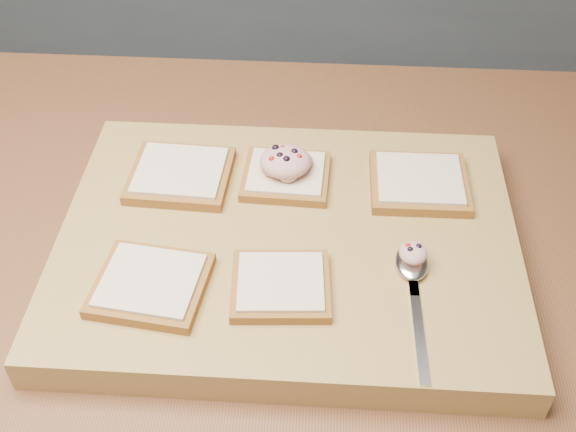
# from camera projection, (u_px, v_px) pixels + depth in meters

# --- Properties ---
(island_counter) EXTENTS (2.00, 0.80, 0.90)m
(island_counter) POSITION_uv_depth(u_px,v_px,m) (196.00, 404.00, 1.26)
(island_counter) COLOR slate
(island_counter) RESTS_ON ground
(back_counter) EXTENTS (3.60, 0.62, 0.94)m
(back_counter) POSITION_uv_depth(u_px,v_px,m) (266.00, 6.00, 2.28)
(back_counter) COLOR slate
(back_counter) RESTS_ON ground
(cutting_board) EXTENTS (0.55, 0.42, 0.04)m
(cutting_board) POSITION_uv_depth(u_px,v_px,m) (288.00, 245.00, 0.89)
(cutting_board) COLOR tan
(cutting_board) RESTS_ON island_counter
(bread_far_left) EXTENTS (0.13, 0.12, 0.02)m
(bread_far_left) POSITION_uv_depth(u_px,v_px,m) (180.00, 174.00, 0.94)
(bread_far_left) COLOR brown
(bread_far_left) RESTS_ON cutting_board
(bread_far_center) EXTENTS (0.11, 0.11, 0.02)m
(bread_far_center) POSITION_uv_depth(u_px,v_px,m) (286.00, 175.00, 0.94)
(bread_far_center) COLOR brown
(bread_far_center) RESTS_ON cutting_board
(bread_far_right) EXTENTS (0.13, 0.11, 0.02)m
(bread_far_right) POSITION_uv_depth(u_px,v_px,m) (419.00, 182.00, 0.93)
(bread_far_right) COLOR brown
(bread_far_right) RESTS_ON cutting_board
(bread_near_left) EXTENTS (0.13, 0.13, 0.02)m
(bread_near_left) POSITION_uv_depth(u_px,v_px,m) (151.00, 284.00, 0.80)
(bread_near_left) COLOR brown
(bread_near_left) RESTS_ON cutting_board
(bread_near_center) EXTENTS (0.12, 0.11, 0.02)m
(bread_near_center) POSITION_uv_depth(u_px,v_px,m) (281.00, 285.00, 0.80)
(bread_near_center) COLOR brown
(bread_near_center) RESTS_ON cutting_board
(tuna_salad_dollop) EXTENTS (0.07, 0.06, 0.03)m
(tuna_salad_dollop) POSITION_uv_depth(u_px,v_px,m) (285.00, 161.00, 0.92)
(tuna_salad_dollop) COLOR #DC968D
(tuna_salad_dollop) RESTS_ON bread_far_center
(spoon) EXTENTS (0.04, 0.19, 0.01)m
(spoon) POSITION_uv_depth(u_px,v_px,m) (413.00, 272.00, 0.82)
(spoon) COLOR silver
(spoon) RESTS_ON cutting_board
(spoon_salad) EXTENTS (0.03, 0.04, 0.02)m
(spoon_salad) POSITION_uv_depth(u_px,v_px,m) (413.00, 253.00, 0.82)
(spoon_salad) COLOR #DC968D
(spoon_salad) RESTS_ON spoon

